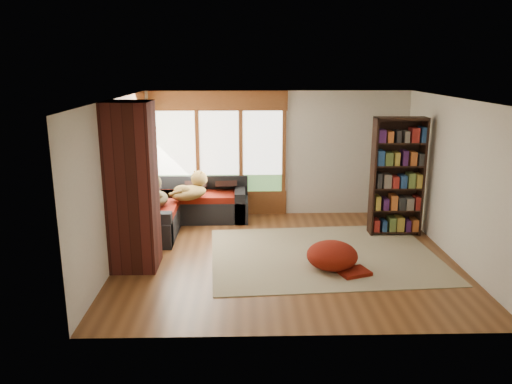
# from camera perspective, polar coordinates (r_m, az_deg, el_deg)

# --- Properties ---
(floor) EXTENTS (5.50, 5.50, 0.00)m
(floor) POSITION_cam_1_polar(r_m,az_deg,el_deg) (8.42, 3.40, -7.38)
(floor) COLOR brown
(floor) RESTS_ON ground
(ceiling) EXTENTS (5.50, 5.50, 0.00)m
(ceiling) POSITION_cam_1_polar(r_m,az_deg,el_deg) (7.84, 3.69, 10.55)
(ceiling) COLOR white
(wall_back) EXTENTS (5.50, 0.04, 2.60)m
(wall_back) POSITION_cam_1_polar(r_m,az_deg,el_deg) (10.47, 2.38, 4.39)
(wall_back) COLOR silver
(wall_back) RESTS_ON ground
(wall_front) EXTENTS (5.50, 0.04, 2.60)m
(wall_front) POSITION_cam_1_polar(r_m,az_deg,el_deg) (5.64, 5.69, -4.57)
(wall_front) COLOR silver
(wall_front) RESTS_ON ground
(wall_left) EXTENTS (0.04, 5.00, 2.60)m
(wall_left) POSITION_cam_1_polar(r_m,az_deg,el_deg) (8.26, -15.83, 1.11)
(wall_left) COLOR silver
(wall_left) RESTS_ON ground
(wall_right) EXTENTS (0.04, 5.00, 2.60)m
(wall_right) POSITION_cam_1_polar(r_m,az_deg,el_deg) (8.71, 21.88, 1.27)
(wall_right) COLOR silver
(wall_right) RESTS_ON ground
(windows_back) EXTENTS (2.82, 0.10, 1.90)m
(windows_back) POSITION_cam_1_polar(r_m,az_deg,el_deg) (10.43, -4.22, 4.60)
(windows_back) COLOR brown
(windows_back) RESTS_ON wall_back
(windows_left) EXTENTS (0.10, 2.62, 1.90)m
(windows_left) POSITION_cam_1_polar(r_m,az_deg,el_deg) (9.39, -13.91, 3.10)
(windows_left) COLOR brown
(windows_left) RESTS_ON wall_left
(roller_blind) EXTENTS (0.03, 0.72, 0.90)m
(roller_blind) POSITION_cam_1_polar(r_m,az_deg,el_deg) (10.12, -12.89, 6.26)
(roller_blind) COLOR #738450
(roller_blind) RESTS_ON wall_left
(brick_chimney) EXTENTS (0.70, 0.70, 2.60)m
(brick_chimney) POSITION_cam_1_polar(r_m,az_deg,el_deg) (7.85, -13.97, 0.54)
(brick_chimney) COLOR #471914
(brick_chimney) RESTS_ON ground
(sectional_sofa) EXTENTS (2.20, 2.20, 0.80)m
(sectional_sofa) POSITION_cam_1_polar(r_m,az_deg,el_deg) (9.98, -8.65, -2.16)
(sectional_sofa) COLOR black
(sectional_sofa) RESTS_ON ground
(area_rug) EXTENTS (3.92, 3.10, 0.01)m
(area_rug) POSITION_cam_1_polar(r_m,az_deg,el_deg) (8.55, 7.72, -7.12)
(area_rug) COLOR beige
(area_rug) RESTS_ON ground
(bookshelf) EXTENTS (0.94, 0.31, 2.20)m
(bookshelf) POSITION_cam_1_polar(r_m,az_deg,el_deg) (9.56, 15.84, 1.65)
(bookshelf) COLOR black
(bookshelf) RESTS_ON ground
(pouf) EXTENTS (0.97, 0.97, 0.43)m
(pouf) POSITION_cam_1_polar(r_m,az_deg,el_deg) (7.96, 8.69, -7.09)
(pouf) COLOR maroon
(pouf) RESTS_ON area_rug
(dog_tan) EXTENTS (0.90, 0.93, 0.46)m
(dog_tan) POSITION_cam_1_polar(r_m,az_deg,el_deg) (9.77, -7.40, 0.36)
(dog_tan) COLOR brown
(dog_tan) RESTS_ON sectional_sofa
(dog_brindle) EXTENTS (0.67, 0.92, 0.46)m
(dog_brindle) POSITION_cam_1_polar(r_m,az_deg,el_deg) (9.49, -11.61, -0.25)
(dog_brindle) COLOR #312615
(dog_brindle) RESTS_ON sectional_sofa
(throw_pillows) EXTENTS (1.98, 1.68, 0.45)m
(throw_pillows) POSITION_cam_1_polar(r_m,az_deg,el_deg) (9.90, -8.20, 0.48)
(throw_pillows) COLOR black
(throw_pillows) RESTS_ON sectional_sofa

